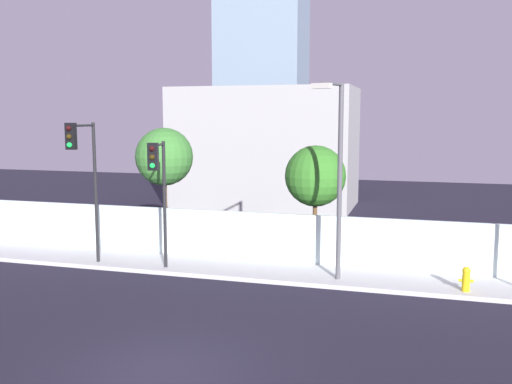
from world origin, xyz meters
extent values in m
plane|color=black|center=(0.00, 0.00, 0.00)|extent=(80.00, 80.00, 0.00)
cube|color=#B3B3B3|center=(0.00, 8.20, 0.07)|extent=(36.00, 2.40, 0.15)
cube|color=silver|center=(0.00, 9.49, 1.05)|extent=(36.00, 0.18, 1.80)
cylinder|color=black|center=(-3.46, 7.55, 2.40)|extent=(0.12, 0.12, 4.51)
cylinder|color=black|center=(-3.34, 6.90, 4.56)|extent=(0.32, 1.31, 0.08)
cube|color=black|center=(-3.21, 6.25, 4.21)|extent=(0.37, 0.26, 0.90)
sphere|color=black|center=(-3.19, 6.13, 4.48)|extent=(0.18, 0.18, 0.18)
sphere|color=#33260A|center=(-3.19, 6.13, 4.20)|extent=(0.18, 0.18, 0.18)
sphere|color=#19F24C|center=(-3.19, 6.13, 3.92)|extent=(0.18, 0.18, 0.18)
cylinder|color=black|center=(-6.21, 7.55, 2.72)|extent=(0.12, 0.12, 5.15)
cylinder|color=black|center=(-6.17, 6.80, 5.20)|extent=(0.16, 1.51, 0.08)
cube|color=black|center=(-6.13, 6.04, 4.85)|extent=(0.35, 0.22, 0.90)
sphere|color=black|center=(-6.13, 5.92, 5.12)|extent=(0.18, 0.18, 0.18)
sphere|color=#33260A|center=(-6.13, 5.92, 4.84)|extent=(0.18, 0.18, 0.18)
sphere|color=#19F24C|center=(-6.13, 5.92, 4.56)|extent=(0.18, 0.18, 0.18)
cylinder|color=#4C4C51|center=(2.69, 7.75, 3.35)|extent=(0.16, 0.16, 6.41)
cylinder|color=#4C4C51|center=(2.49, 7.07, 6.51)|extent=(0.51, 1.38, 0.10)
cube|color=beige|center=(2.28, 6.40, 6.41)|extent=(0.64, 0.40, 0.16)
cylinder|color=gold|center=(6.68, 7.49, 0.45)|extent=(0.24, 0.24, 0.61)
sphere|color=gold|center=(6.68, 7.49, 0.80)|extent=(0.26, 0.26, 0.26)
cylinder|color=gold|center=(6.51, 7.49, 0.48)|extent=(0.10, 0.09, 0.09)
cylinder|color=gold|center=(6.85, 7.49, 0.48)|extent=(0.10, 0.09, 0.09)
cylinder|color=brown|center=(-4.91, 10.67, 1.61)|extent=(0.16, 0.16, 3.23)
sphere|color=#36732E|center=(-4.91, 10.67, 3.88)|extent=(2.37, 2.37, 2.37)
cylinder|color=brown|center=(1.37, 10.67, 1.31)|extent=(0.17, 0.17, 2.62)
sphere|color=#307023|center=(1.37, 10.67, 3.26)|extent=(2.34, 2.34, 2.34)
cube|color=#9C9C9C|center=(-4.10, 23.49, 3.64)|extent=(10.99, 6.00, 7.29)
camera|label=1|loc=(5.16, -10.58, 5.46)|focal=39.74mm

